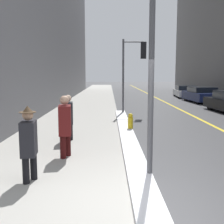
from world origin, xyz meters
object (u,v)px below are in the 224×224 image
at_px(pedestrian_in_glasses, 65,124).
at_px(parked_car_white, 185,91).
at_px(parked_car_navy, 201,95).
at_px(traffic_light_near, 135,60).
at_px(fire_hydrant, 130,122).
at_px(lamp_post, 152,54).
at_px(pedestrian_with_shoulder_bag, 68,116).
at_px(pedestrian_in_fedora, 29,141).

xyz_separation_m(pedestrian_in_glasses, parked_car_white, (8.62, 20.00, -0.37)).
bearing_deg(parked_car_navy, pedestrian_in_glasses, 146.96).
relative_size(traffic_light_near, pedestrian_in_glasses, 2.48).
bearing_deg(fire_hydrant, lamp_post, -89.66).
height_order(lamp_post, pedestrian_with_shoulder_bag, lamp_post).
bearing_deg(pedestrian_with_shoulder_bag, fire_hydrant, 120.03).
xyz_separation_m(pedestrian_in_fedora, pedestrian_in_glasses, (0.47, 1.72, 0.05)).
xyz_separation_m(lamp_post, fire_hydrant, (-0.03, 4.99, -2.26)).
height_order(lamp_post, traffic_light_near, lamp_post).
xyz_separation_m(traffic_light_near, parked_car_navy, (5.93, 6.70, -2.38)).
distance_m(lamp_post, pedestrian_in_glasses, 3.03).
height_order(traffic_light_near, fire_hydrant, traffic_light_near).
height_order(parked_car_white, fire_hydrant, parked_car_white).
relative_size(traffic_light_near, pedestrian_in_fedora, 2.59).
relative_size(pedestrian_with_shoulder_bag, parked_car_navy, 0.37).
relative_size(pedestrian_with_shoulder_bag, parked_car_white, 0.34).
height_order(lamp_post, parked_car_navy, lamp_post).
bearing_deg(pedestrian_with_shoulder_bag, traffic_light_near, 149.92).
relative_size(pedestrian_in_fedora, pedestrian_with_shoulder_bag, 1.03).
bearing_deg(parked_car_navy, traffic_light_near, 135.06).
bearing_deg(pedestrian_in_glasses, parked_car_navy, 143.64).
xyz_separation_m(traffic_light_near, pedestrian_in_glasses, (-2.61, -8.32, -2.05)).
relative_size(traffic_light_near, parked_car_white, 0.89).
height_order(pedestrian_in_glasses, parked_car_white, pedestrian_in_glasses).
bearing_deg(parked_car_white, pedestrian_with_shoulder_bag, 159.29).
xyz_separation_m(lamp_post, pedestrian_in_glasses, (-2.03, 1.50, -1.69)).
bearing_deg(pedestrian_in_glasses, pedestrian_in_fedora, -21.98).
relative_size(pedestrian_in_fedora, fire_hydrant, 2.26).
bearing_deg(parked_car_white, lamp_post, 168.12).
distance_m(traffic_light_near, parked_car_white, 13.36).
xyz_separation_m(pedestrian_in_fedora, pedestrian_with_shoulder_bag, (0.29, 3.58, -0.01)).
relative_size(lamp_post, parked_car_white, 0.93).
distance_m(lamp_post, pedestrian_with_shoulder_bag, 4.39).
relative_size(lamp_post, pedestrian_with_shoulder_bag, 2.78).
bearing_deg(parked_car_white, traffic_light_near, 157.94).
relative_size(parked_car_navy, parked_car_white, 0.92).
height_order(lamp_post, pedestrian_in_fedora, lamp_post).
xyz_separation_m(pedestrian_in_glasses, pedestrian_with_shoulder_bag, (-0.18, 1.87, -0.07)).
bearing_deg(pedestrian_in_fedora, traffic_light_near, 156.23).
xyz_separation_m(lamp_post, pedestrian_in_fedora, (-2.49, -0.22, -1.74)).
height_order(pedestrian_with_shoulder_bag, parked_car_navy, pedestrian_with_shoulder_bag).
xyz_separation_m(parked_car_navy, fire_hydrant, (-6.54, -11.52, -0.24)).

